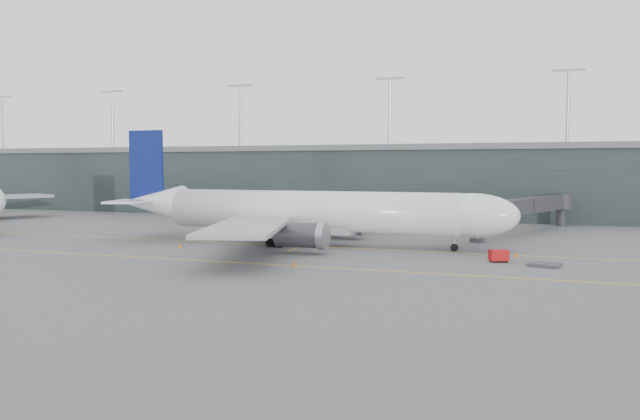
% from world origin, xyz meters
% --- Properties ---
extents(ground, '(320.00, 320.00, 0.00)m').
position_xyz_m(ground, '(0.00, 0.00, 0.00)').
color(ground, '#515055').
rests_on(ground, ground).
extents(taxiline_a, '(160.00, 0.25, 0.02)m').
position_xyz_m(taxiline_a, '(0.00, -4.00, 0.01)').
color(taxiline_a, gold).
rests_on(taxiline_a, ground).
extents(taxiline_b, '(160.00, 0.25, 0.02)m').
position_xyz_m(taxiline_b, '(0.00, -20.00, 0.01)').
color(taxiline_b, gold).
rests_on(taxiline_b, ground).
extents(taxiline_lead_main, '(0.25, 60.00, 0.02)m').
position_xyz_m(taxiline_lead_main, '(5.00, 20.00, 0.01)').
color(taxiline_lead_main, gold).
rests_on(taxiline_lead_main, ground).
extents(terminal, '(240.00, 36.00, 29.00)m').
position_xyz_m(terminal, '(-0.00, 58.00, 7.62)').
color(terminal, '#1E2A29').
rests_on(terminal, ground).
extents(main_aircraft, '(57.28, 54.00, 16.11)m').
position_xyz_m(main_aircraft, '(5.09, -2.40, 4.52)').
color(main_aircraft, white).
rests_on(main_aircraft, ground).
extents(jet_bridge, '(16.83, 43.98, 5.78)m').
position_xyz_m(jet_bridge, '(29.44, 20.58, 4.33)').
color(jet_bridge, '#2C2B31').
rests_on(jet_bridge, ground).
extents(gse_cart, '(2.37, 1.98, 1.38)m').
position_xyz_m(gse_cart, '(30.64, -10.05, 0.77)').
color(gse_cart, '#9F0B0C').
rests_on(gse_cart, ground).
extents(baggage_dolly, '(3.73, 3.29, 0.32)m').
position_xyz_m(baggage_dolly, '(35.51, -11.50, 0.19)').
color(baggage_dolly, '#37383D').
rests_on(baggage_dolly, ground).
extents(uld_a, '(2.18, 1.80, 1.88)m').
position_xyz_m(uld_a, '(-5.84, 10.66, 0.99)').
color(uld_a, '#39393E').
rests_on(uld_a, ground).
extents(uld_b, '(1.87, 1.51, 1.67)m').
position_xyz_m(uld_b, '(-3.09, 12.63, 0.88)').
color(uld_b, '#39393E').
rests_on(uld_b, ground).
extents(uld_c, '(2.15, 1.92, 1.64)m').
position_xyz_m(uld_c, '(1.39, 9.50, 0.86)').
color(uld_c, '#39393E').
rests_on(uld_c, ground).
extents(cone_nose, '(0.43, 0.43, 0.68)m').
position_xyz_m(cone_nose, '(32.45, -5.31, 0.34)').
color(cone_nose, '#CE560B').
rests_on(cone_nose, ground).
extents(cone_wing_stbd, '(0.40, 0.40, 0.64)m').
position_xyz_m(cone_wing_stbd, '(10.14, -20.56, 0.32)').
color(cone_wing_stbd, '#FA540D').
rests_on(cone_wing_stbd, ground).
extents(cone_wing_port, '(0.39, 0.39, 0.63)m').
position_xyz_m(cone_wing_port, '(9.09, 12.11, 0.31)').
color(cone_wing_port, '#FE540E').
rests_on(cone_wing_port, ground).
extents(cone_tail, '(0.50, 0.50, 0.79)m').
position_xyz_m(cone_tail, '(-9.72, -11.23, 0.39)').
color(cone_tail, orange).
rests_on(cone_tail, ground).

